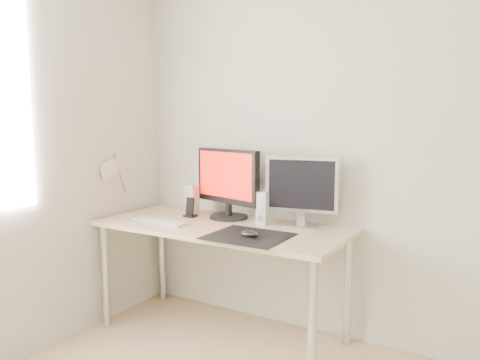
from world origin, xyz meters
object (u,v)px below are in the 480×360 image
at_px(main_monitor, 228,181).
at_px(keyboard, 160,221).
at_px(mouse, 249,234).
at_px(desk, 221,237).
at_px(speaker_left, 192,200).
at_px(speaker_right, 263,208).
at_px(phone_dock, 190,211).
at_px(second_monitor, 302,188).

distance_m(main_monitor, keyboard, 0.52).
height_order(mouse, desk, mouse).
bearing_deg(speaker_left, keyboard, -97.79).
bearing_deg(mouse, desk, 147.16).
bearing_deg(speaker_right, keyboard, -153.98).
height_order(desk, phone_dock, phone_dock).
distance_m(mouse, second_monitor, 0.49).
bearing_deg(speaker_right, speaker_left, 179.49).
bearing_deg(desk, keyboard, -157.28).
xyz_separation_m(desk, speaker_right, (0.23, 0.14, 0.18)).
xyz_separation_m(mouse, second_monitor, (0.14, 0.41, 0.22)).
distance_m(main_monitor, speaker_right, 0.33).
bearing_deg(phone_dock, desk, -15.91).
bearing_deg(mouse, keyboard, 175.93).
bearing_deg(speaker_right, desk, -148.94).
bearing_deg(speaker_left, mouse, -28.10).
bearing_deg(desk, speaker_left, 156.87).
bearing_deg(second_monitor, keyboard, -156.41).
bearing_deg(main_monitor, mouse, -45.15).
relative_size(main_monitor, phone_dock, 4.00).
height_order(second_monitor, speaker_right, second_monitor).
distance_m(mouse, speaker_right, 0.36).
distance_m(speaker_right, keyboard, 0.67).
bearing_deg(keyboard, speaker_right, 26.02).
relative_size(keyboard, phone_dock, 3.15).
xyz_separation_m(keyboard, phone_dock, (0.06, 0.24, 0.03)).
bearing_deg(keyboard, second_monitor, 23.59).
bearing_deg(speaker_left, speaker_right, -0.51).
xyz_separation_m(mouse, desk, (-0.32, 0.21, -0.10)).
xyz_separation_m(main_monitor, keyboard, (-0.31, -0.34, -0.25)).
bearing_deg(mouse, main_monitor, 134.85).
distance_m(desk, keyboard, 0.41).
relative_size(main_monitor, speaker_right, 2.57).
bearing_deg(speaker_left, phone_dock, -69.23).
bearing_deg(speaker_right, main_monitor, 171.39).
relative_size(desk, main_monitor, 2.95).
height_order(mouse, second_monitor, second_monitor).
bearing_deg(second_monitor, speaker_right, -163.18).
bearing_deg(second_monitor, speaker_left, -175.32).
relative_size(speaker_right, phone_dock, 1.56).
bearing_deg(main_monitor, second_monitor, 2.75).
bearing_deg(keyboard, desk, 22.72).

